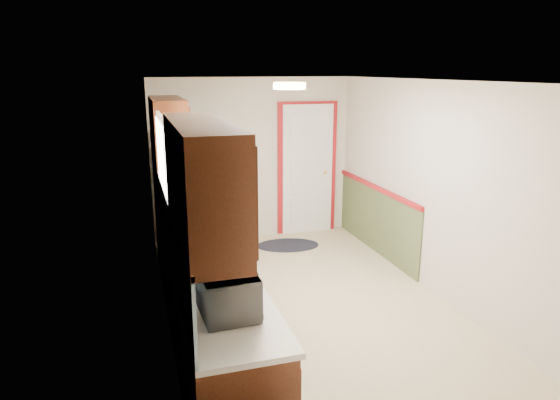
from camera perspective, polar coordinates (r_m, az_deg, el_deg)
room_shell at (r=5.16m, az=3.52°, el=0.01°), size 3.20×5.20×2.52m
kitchen_run at (r=4.73m, az=-9.57°, el=-6.54°), size 0.63×4.00×2.20m
back_wall_trim at (r=7.59m, az=4.77°, el=2.36°), size 1.12×2.30×2.08m
ceiling_fixture at (r=4.71m, az=1.09°, el=12.91°), size 0.30×0.30×0.06m
microwave at (r=3.37m, az=-6.11°, el=-9.72°), size 0.32×0.55×0.36m
refrigerator at (r=6.97m, az=-8.98°, el=1.23°), size 0.83×0.80×1.80m
rug at (r=7.35m, az=0.92°, el=-5.18°), size 0.99×0.73×0.01m
cooktop at (r=5.75m, az=-10.65°, el=-1.25°), size 0.47×0.56×0.02m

